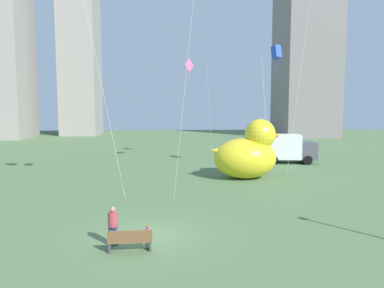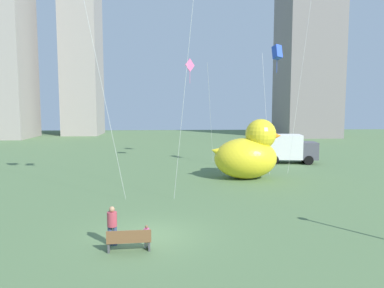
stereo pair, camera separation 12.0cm
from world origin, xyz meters
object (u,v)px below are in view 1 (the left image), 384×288
object	(u,v)px
person_child	(148,235)
giant_inflatable_duck	(247,153)
kite_blue	(276,53)
person_adult	(113,224)
park_bench	(130,240)
box_truck	(286,149)
kite_pink	(191,69)

from	to	relation	value
person_child	giant_inflatable_duck	xyz separation A→B (m)	(7.08, 14.05, 1.49)
giant_inflatable_duck	kite_blue	xyz separation A→B (m)	(2.88, 2.65, 8.16)
person_adult	person_child	xyz separation A→B (m)	(1.44, -0.34, -0.39)
person_child	giant_inflatable_duck	world-z (taller)	giant_inflatable_duck
person_child	kite_blue	distance (m)	21.71
park_bench	box_truck	distance (m)	25.73
person_child	giant_inflatable_duck	distance (m)	15.81
park_bench	giant_inflatable_duck	xyz separation A→B (m)	(7.75, 14.44, 1.53)
giant_inflatable_duck	park_bench	bearing A→B (deg)	-118.24
park_bench	kite_blue	distance (m)	22.34
giant_inflatable_duck	kite_blue	world-z (taller)	kite_blue
person_child	kite_blue	bearing A→B (deg)	59.19
giant_inflatable_duck	box_truck	distance (m)	9.40
person_child	person_adult	bearing A→B (deg)	166.90
person_adult	kite_pink	size ratio (longest dim) A/B	0.16
person_child	giant_inflatable_duck	size ratio (longest dim) A/B	0.16
park_bench	box_truck	size ratio (longest dim) A/B	0.31
kite_pink	giant_inflatable_duck	bearing A→B (deg)	-60.08
park_bench	person_child	distance (m)	0.78
kite_pink	box_truck	bearing A→B (deg)	2.86
person_child	box_truck	bearing A→B (deg)	59.78
person_adult	box_truck	world-z (taller)	box_truck
box_truck	kite_pink	xyz separation A→B (m)	(-9.61, -0.48, 7.73)
giant_inflatable_duck	kite_pink	bearing A→B (deg)	119.92
giant_inflatable_duck	box_truck	world-z (taller)	giant_inflatable_duck
giant_inflatable_duck	kite_pink	xyz separation A→B (m)	(-4.09, 7.11, 7.15)
box_truck	person_child	bearing A→B (deg)	-120.22
person_adult	giant_inflatable_duck	size ratio (longest dim) A/B	0.29
person_adult	kite_blue	bearing A→B (deg)	55.14
person_adult	kite_pink	xyz separation A→B (m)	(4.43, 20.82, 8.25)
park_bench	kite_pink	bearing A→B (deg)	80.35
park_bench	kite_blue	size ratio (longest dim) A/B	0.16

